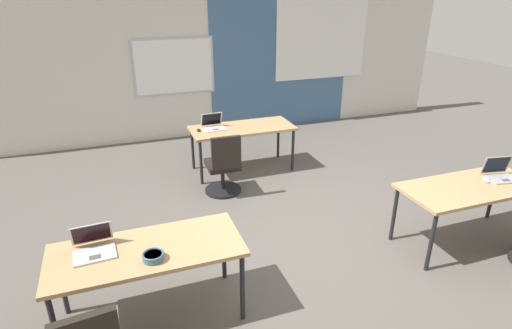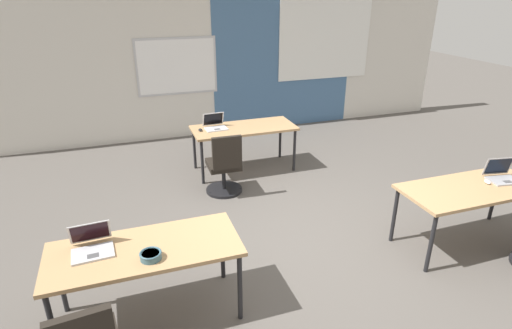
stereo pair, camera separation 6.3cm
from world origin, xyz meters
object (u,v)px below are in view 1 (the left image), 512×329
(desk_near_left, at_px, (147,255))
(desk_far_center, at_px, (242,131))
(chair_far_left, at_px, (224,169))
(laptop_near_right_end, at_px, (500,174))
(mouse_near_right_end, at_px, (486,180))
(desk_near_right, at_px, (471,190))
(laptop_far_left, at_px, (214,125))
(mouse_far_left, at_px, (199,130))
(laptop_near_left_end, at_px, (94,247))
(snack_bowl, at_px, (153,256))

(desk_near_left, bearing_deg, desk_far_center, 57.99)
(chair_far_left, bearing_deg, desk_far_center, -124.06)
(laptop_near_right_end, bearing_deg, mouse_near_right_end, -163.89)
(desk_near_left, height_order, desk_near_right, same)
(chair_far_left, distance_m, mouse_near_right_end, 3.24)
(laptop_far_left, relative_size, mouse_far_left, 3.36)
(desk_near_left, relative_size, desk_near_right, 1.00)
(desk_near_left, relative_size, chair_far_left, 1.74)
(mouse_far_left, relative_size, laptop_near_right_end, 0.28)
(chair_far_left, bearing_deg, mouse_far_left, -75.61)
(desk_far_center, distance_m, mouse_far_left, 0.69)
(chair_far_left, relative_size, laptop_near_left_end, 2.63)
(desk_near_right, height_order, chair_far_left, chair_far_left)
(desk_far_center, height_order, laptop_far_left, laptop_far_left)
(laptop_far_left, relative_size, mouse_near_right_end, 3.06)
(desk_near_right, distance_m, laptop_near_left_end, 3.91)
(desk_near_left, distance_m, laptop_far_left, 3.16)
(desk_near_right, distance_m, laptop_far_left, 3.61)
(desk_near_right, relative_size, laptop_near_left_end, 4.58)
(laptop_near_right_end, bearing_deg, mouse_far_left, 145.84)
(laptop_near_right_end, xyz_separation_m, mouse_near_right_end, (-0.23, -0.03, -0.03))
(mouse_near_right_end, bearing_deg, chair_far_left, 140.26)
(desk_near_left, relative_size, laptop_near_left_end, 4.58)
(mouse_far_left, relative_size, mouse_near_right_end, 0.91)
(laptop_near_left_end, bearing_deg, desk_near_left, -17.01)
(mouse_far_left, height_order, laptop_near_right_end, laptop_near_right_end)
(desk_near_right, relative_size, mouse_far_left, 15.50)
(desk_far_center, xyz_separation_m, snack_bowl, (-1.71, -2.97, 0.10))
(laptop_near_left_end, height_order, laptop_near_right_end, laptop_near_right_end)
(desk_near_right, distance_m, mouse_far_left, 3.73)
(desk_far_center, relative_size, chair_far_left, 1.74)
(mouse_far_left, bearing_deg, laptop_far_left, 11.04)
(laptop_far_left, xyz_separation_m, snack_bowl, (-1.28, -3.05, -0.01))
(desk_near_right, bearing_deg, laptop_near_left_end, 178.57)
(desk_near_right, height_order, desk_far_center, same)
(desk_far_center, bearing_deg, mouse_far_left, 177.70)
(desk_near_left, xyz_separation_m, desk_far_center, (1.75, 2.80, 0.00))
(laptop_near_right_end, height_order, snack_bowl, laptop_near_right_end)
(desk_far_center, height_order, chair_far_left, chair_far_left)
(desk_far_center, height_order, snack_bowl, snack_bowl)
(desk_near_left, xyz_separation_m, laptop_near_left_end, (-0.41, 0.10, 0.11))
(laptop_near_right_end, height_order, mouse_near_right_end, laptop_near_right_end)
(mouse_near_right_end, xyz_separation_m, snack_bowl, (-3.68, -0.20, 0.02))
(desk_far_center, xyz_separation_m, chair_far_left, (-0.51, -0.71, -0.28))
(laptop_far_left, distance_m, mouse_near_right_end, 3.73)
(desk_far_center, bearing_deg, chair_far_left, -125.51)
(desk_near_right, bearing_deg, snack_bowl, -177.12)
(desk_far_center, bearing_deg, desk_near_right, -57.99)
(laptop_far_left, bearing_deg, desk_near_right, -55.95)
(mouse_near_right_end, distance_m, snack_bowl, 3.69)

